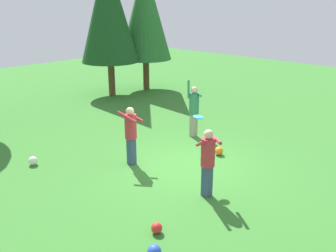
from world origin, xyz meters
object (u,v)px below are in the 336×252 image
at_px(person_thrower, 194,107).
at_px(person_catcher, 208,157).
at_px(ball_blue, 154,251).
at_px(person_bystander, 131,131).
at_px(tree_far_right, 145,12).
at_px(ball_white, 33,161).
at_px(ball_orange, 219,151).
at_px(tree_right, 108,9).
at_px(ball_red, 157,228).
at_px(frisbee, 198,117).

height_order(person_thrower, person_catcher, person_thrower).
bearing_deg(person_catcher, ball_blue, 142.91).
xyz_separation_m(person_bystander, tree_far_right, (6.91, 6.64, 2.94)).
bearing_deg(ball_blue, person_catcher, 15.83).
distance_m(ball_white, ball_orange, 5.57).
relative_size(person_catcher, tree_right, 0.26).
distance_m(person_catcher, ball_red, 2.15).
bearing_deg(tree_far_right, ball_white, -152.78).
distance_m(person_thrower, person_catcher, 4.19).
bearing_deg(frisbee, tree_far_right, 53.83).
xyz_separation_m(frisbee, ball_red, (-2.55, -1.01, -1.59)).
xyz_separation_m(ball_orange, ball_blue, (-4.77, -1.98, 0.00)).
bearing_deg(person_catcher, tree_right, 10.79).
bearing_deg(person_thrower, tree_right, -145.74).
distance_m(person_catcher, ball_white, 5.28).
relative_size(person_catcher, ball_blue, 6.49).
xyz_separation_m(person_bystander, ball_white, (-2.02, 2.05, -0.90)).
bearing_deg(person_catcher, ball_white, 60.38).
bearing_deg(ball_orange, tree_far_right, 60.38).
xyz_separation_m(ball_white, ball_blue, (-0.45, -5.49, 0.00)).
bearing_deg(person_thrower, person_catcher, 2.83).
bearing_deg(ball_blue, ball_red, 41.72).
distance_m(person_catcher, frisbee, 1.23).
xyz_separation_m(person_thrower, ball_blue, (-5.53, -3.62, -0.94)).
bearing_deg(tree_right, person_catcher, -116.29).
bearing_deg(person_thrower, ball_white, -61.35).
xyz_separation_m(person_catcher, frisbee, (0.61, 0.81, 0.69)).
bearing_deg(tree_far_right, frisbee, -126.17).
bearing_deg(tree_far_right, tree_right, 172.05).
xyz_separation_m(person_catcher, tree_right, (4.77, 9.66, 3.12)).
height_order(person_thrower, ball_red, person_thrower).
height_order(person_bystander, ball_red, person_bystander).
distance_m(ball_orange, tree_far_right, 10.08).
xyz_separation_m(ball_blue, tree_far_right, (9.38, 10.08, 3.84)).
relative_size(person_thrower, tree_far_right, 0.31).
xyz_separation_m(ball_red, ball_orange, (4.20, 1.47, 0.01)).
bearing_deg(ball_orange, person_bystander, 147.50).
distance_m(person_bystander, ball_white, 3.02).
bearing_deg(ball_blue, person_thrower, 33.25).
bearing_deg(person_bystander, person_thrower, 74.72).
bearing_deg(person_thrower, tree_far_right, -161.97).
bearing_deg(ball_red, tree_right, 55.77).
relative_size(person_thrower, person_catcher, 1.15).
distance_m(frisbee, ball_orange, 2.33).
bearing_deg(person_catcher, ball_red, 133.01).
height_order(ball_blue, tree_right, tree_right).
xyz_separation_m(frisbee, tree_far_right, (6.26, 8.56, 2.26)).
height_order(person_thrower, ball_blue, person_thrower).
relative_size(person_bystander, ball_orange, 6.61).
height_order(person_bystander, ball_white, person_bystander).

